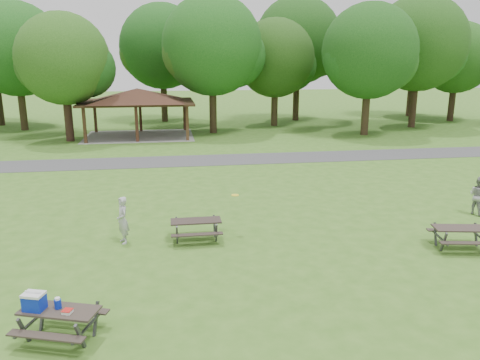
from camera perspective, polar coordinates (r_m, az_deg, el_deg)
The scene contains 19 objects.
ground at distance 15.03m, azimuth -1.45°, elevation -8.75°, with size 160.00×160.00×0.00m, color #3C6C1F.
asphalt_path at distance 28.38m, azimuth -5.10°, elevation 2.39°, with size 120.00×3.20×0.02m, color #414143.
pavilion at distance 37.88m, azimuth -12.39°, elevation 9.82°, with size 8.60×7.01×3.76m.
tree_row_c at distance 44.43m, azimuth -25.50°, elevation 13.92°, with size 8.19×7.80×10.67m.
tree_row_d at distance 36.93m, azimuth -20.60°, elevation 13.35°, with size 6.93×6.60×9.27m.
tree_row_e at distance 38.93m, azimuth -3.27°, elevation 15.72°, with size 8.40×8.00×11.02m.
tree_row_f at distance 43.36m, azimuth 4.43°, elevation 14.33°, with size 7.35×7.00×9.55m.
tree_row_g at distance 39.08m, azimuth 15.60°, elevation 14.56°, with size 7.77×7.40×10.25m.
tree_row_h at distance 44.91m, azimuth 21.04°, elevation 14.96°, with size 8.61×8.20×11.37m.
tree_row_i at distance 50.99m, azimuth 24.96°, elevation 13.16°, with size 7.14×6.80×9.52m.
tree_deep_b at distance 46.74m, azimuth -9.35°, elevation 15.48°, with size 8.40×8.00×11.13m.
tree_deep_c at distance 47.52m, azimuth 7.16°, elevation 16.21°, with size 8.82×8.40×11.90m.
tree_deep_d at distance 53.85m, azimuth 20.58°, elevation 14.77°, with size 8.40×8.00×11.27m.
picnic_table_near at distance 11.23m, azimuth -21.99°, elevation -14.59°, with size 2.02×1.82×1.17m.
picnic_table_middle at distance 15.84m, azimuth -5.38°, elevation -5.47°, with size 1.69×1.37×0.73m.
picnic_table_far at distance 16.66m, azimuth 25.32°, elevation -5.81°, with size 1.94×1.67×0.74m.
frisbee_in_flight at distance 16.07m, azimuth -0.60°, elevation -1.85°, with size 0.32×0.32×0.02m.
frisbee_thrower at distance 15.94m, azimuth -14.12°, elevation -4.77°, with size 0.58×0.38×1.58m, color #B0B0B2.
frisbee_catcher at distance 20.54m, azimuth 27.06°, elevation -1.71°, with size 0.74×0.58×1.52m, color #979799.
Camera 1 is at (-1.75, -13.70, 5.93)m, focal length 35.00 mm.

